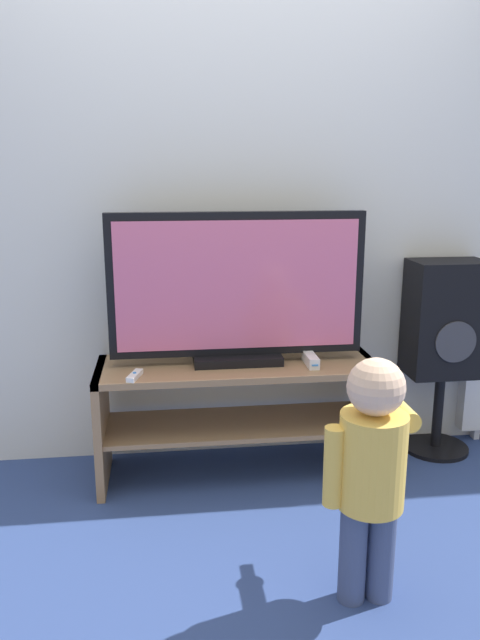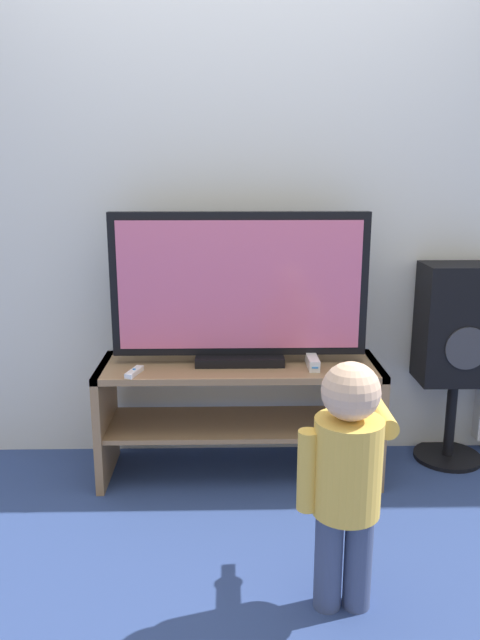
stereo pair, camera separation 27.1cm
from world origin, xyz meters
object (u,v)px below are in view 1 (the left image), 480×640
game_console (310,359)px  child (372,461)px  television (237,290)px  remote_primary (135,376)px  speaker_tower (445,326)px

game_console → child: bearing=-90.2°
game_console → television: bearing=167.1°
television → remote_primary: television is taller
game_console → remote_primary: game_console is taller
game_console → speaker_tower: 0.74m
child → speaker_tower: bearing=55.5°
remote_primary → speaker_tower: bearing=10.1°
television → game_console: (0.33, -0.07, -0.31)m
television → remote_primary: size_ratio=8.53×
child → remote_primary: bearing=135.0°
television → remote_primary: bearing=-160.2°
child → game_console: bearing=89.8°
game_console → remote_primary: 0.79m
television → game_console: 0.46m
television → game_console: size_ratio=6.38×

